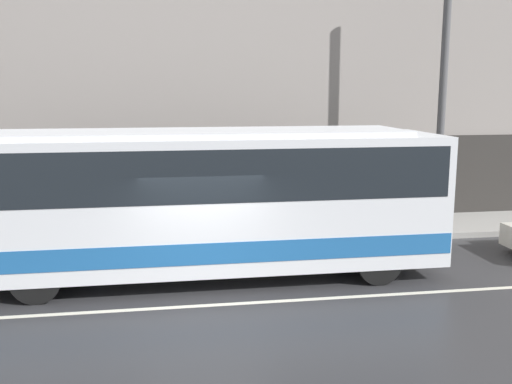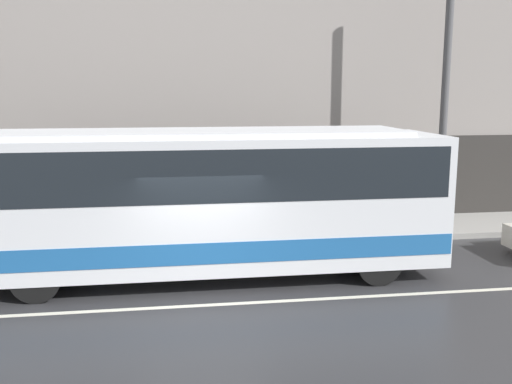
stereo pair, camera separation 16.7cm
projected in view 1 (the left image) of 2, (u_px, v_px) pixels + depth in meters
ground_plane at (206, 306)px, 11.23m from camera, size 60.00×60.00×0.00m
sidewalk at (192, 235)px, 16.37m from camera, size 60.00×2.61×0.16m
building_facade at (186, 53)px, 16.86m from camera, size 60.00×0.35×10.95m
lane_stripe at (206, 305)px, 11.23m from camera, size 54.00×0.14×0.01m
transit_bus at (192, 196)px, 12.64m from camera, size 11.15×2.60×3.32m
utility_pole_near at (443, 87)px, 15.98m from camera, size 0.22×0.22×8.20m
pedestrian_waiting at (91, 204)px, 16.41m from camera, size 0.36×0.36×1.67m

